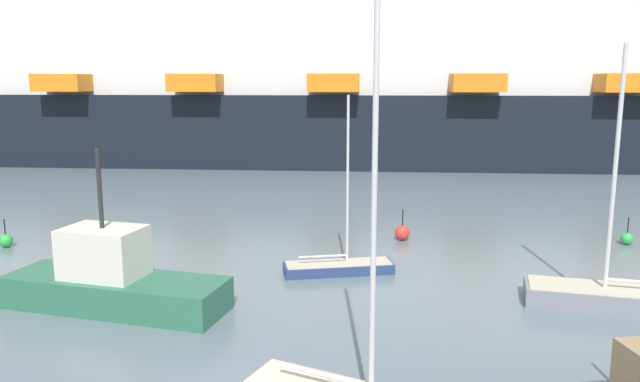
# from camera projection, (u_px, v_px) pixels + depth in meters

# --- Properties ---
(sailboat_0) EXTENTS (6.71, 2.75, 9.37)m
(sailboat_0) POSITION_uv_depth(u_px,v_px,m) (620.00, 296.00, 21.78)
(sailboat_0) COLOR gray
(sailboat_0) RESTS_ON ground_plane
(sailboat_1) EXTENTS (4.83, 2.55, 7.53)m
(sailboat_1) POSITION_uv_depth(u_px,v_px,m) (339.00, 265.00, 25.83)
(sailboat_1) COLOR navy
(sailboat_1) RESTS_ON ground_plane
(fishing_boat_1) EXTENTS (8.38, 3.67, 5.79)m
(fishing_boat_1) POSITION_uv_depth(u_px,v_px,m) (113.00, 281.00, 21.75)
(fishing_boat_1) COLOR #2D6B51
(fishing_boat_1) RESTS_ON ground_plane
(channel_buoy_0) EXTENTS (0.61, 0.61, 1.40)m
(channel_buoy_0) POSITION_uv_depth(u_px,v_px,m) (627.00, 238.00, 30.33)
(channel_buoy_0) COLOR green
(channel_buoy_0) RESTS_ON ground_plane
(channel_buoy_1) EXTENTS (0.66, 0.66, 1.42)m
(channel_buoy_1) POSITION_uv_depth(u_px,v_px,m) (6.00, 241.00, 29.85)
(channel_buoy_1) COLOR green
(channel_buoy_1) RESTS_ON ground_plane
(channel_buoy_2) EXTENTS (0.78, 0.78, 1.63)m
(channel_buoy_2) POSITION_uv_depth(u_px,v_px,m) (402.00, 233.00, 31.18)
(channel_buoy_2) COLOR red
(channel_buoy_2) RESTS_ON ground_plane
(cruise_ship) EXTENTS (124.68, 23.97, 24.19)m
(cruise_ship) POSITION_uv_depth(u_px,v_px,m) (337.00, 84.00, 62.12)
(cruise_ship) COLOR black
(cruise_ship) RESTS_ON ground_plane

